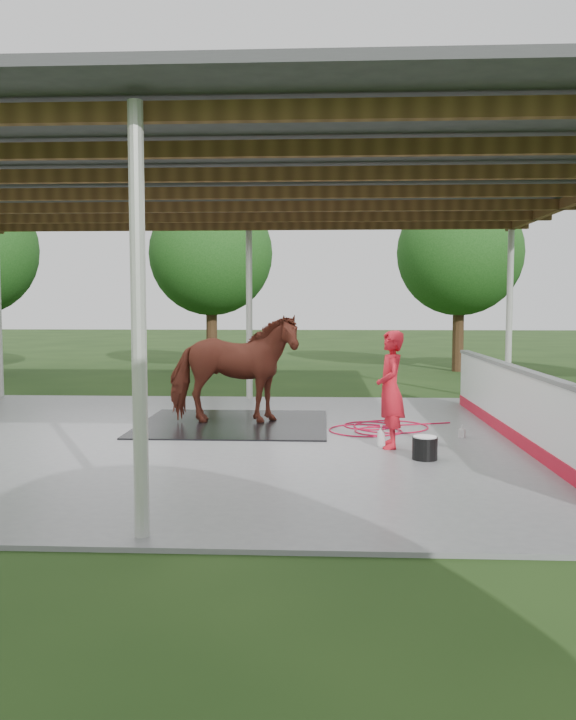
{
  "coord_description": "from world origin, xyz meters",
  "views": [
    {
      "loc": [
        1.62,
        -10.83,
        2.14
      ],
      "look_at": [
        1.07,
        0.54,
        1.25
      ],
      "focal_mm": 35.0,
      "sensor_mm": 36.0,
      "label": 1
    }
  ],
  "objects_px": {
    "horse": "(233,369)",
    "handler": "(390,389)",
    "dasher_board": "(516,406)",
    "wash_bucket": "(425,447)"
  },
  "relations": [
    {
      "from": "wash_bucket",
      "to": "handler",
      "type": "bearing_deg",
      "value": 116.62
    },
    {
      "from": "horse",
      "to": "wash_bucket",
      "type": "relative_size",
      "value": 6.56
    },
    {
      "from": "dasher_board",
      "to": "horse",
      "type": "bearing_deg",
      "value": 164.06
    },
    {
      "from": "handler",
      "to": "dasher_board",
      "type": "bearing_deg",
      "value": 104.02
    },
    {
      "from": "horse",
      "to": "handler",
      "type": "xyz_separation_m",
      "value": [
        2.55,
        -1.89,
        -0.12
      ]
    },
    {
      "from": "dasher_board",
      "to": "wash_bucket",
      "type": "xyz_separation_m",
      "value": [
        -1.58,
        -1.38,
        -0.38
      ]
    },
    {
      "from": "horse",
      "to": "handler",
      "type": "relative_size",
      "value": 1.31
    },
    {
      "from": "handler",
      "to": "wash_bucket",
      "type": "xyz_separation_m",
      "value": [
        0.4,
        -0.79,
        -0.7
      ]
    },
    {
      "from": "dasher_board",
      "to": "wash_bucket",
      "type": "bearing_deg",
      "value": -138.88
    },
    {
      "from": "handler",
      "to": "wash_bucket",
      "type": "height_order",
      "value": "handler"
    }
  ]
}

